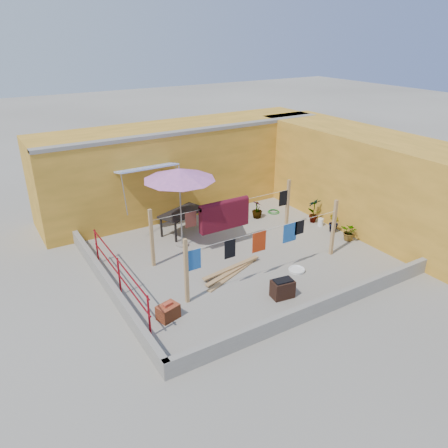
{
  "coord_description": "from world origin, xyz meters",
  "views": [
    {
      "loc": [
        -6.6,
        -9.94,
        6.45
      ],
      "look_at": [
        -0.36,
        0.3,
        1.04
      ],
      "focal_mm": 35.0,
      "sensor_mm": 36.0,
      "label": 1
    }
  ],
  "objects_px": {
    "brazier": "(282,288)",
    "water_jug_b": "(298,226)",
    "brick_stack": "(168,312)",
    "green_hose": "(274,212)",
    "outdoor_table": "(182,214)",
    "plant_back_a": "(229,212)",
    "patio_umbrella": "(179,175)",
    "white_basin": "(297,270)",
    "water_jug_a": "(321,222)"
  },
  "relations": [
    {
      "from": "brick_stack",
      "to": "green_hose",
      "type": "relative_size",
      "value": 1.29
    },
    {
      "from": "outdoor_table",
      "to": "water_jug_a",
      "type": "bearing_deg",
      "value": -25.15
    },
    {
      "from": "white_basin",
      "to": "green_hose",
      "type": "bearing_deg",
      "value": 61.41
    },
    {
      "from": "patio_umbrella",
      "to": "plant_back_a",
      "type": "xyz_separation_m",
      "value": [
        2.33,
        0.88,
        -2.04
      ]
    },
    {
      "from": "water_jug_a",
      "to": "plant_back_a",
      "type": "height_order",
      "value": "plant_back_a"
    },
    {
      "from": "patio_umbrella",
      "to": "outdoor_table",
      "type": "xyz_separation_m",
      "value": [
        0.48,
        0.9,
        -1.71
      ]
    },
    {
      "from": "white_basin",
      "to": "water_jug_a",
      "type": "relative_size",
      "value": 1.54
    },
    {
      "from": "patio_umbrella",
      "to": "plant_back_a",
      "type": "relative_size",
      "value": 4.05
    },
    {
      "from": "outdoor_table",
      "to": "white_basin",
      "type": "xyz_separation_m",
      "value": [
        1.62,
        -4.1,
        -0.64
      ]
    },
    {
      "from": "white_basin",
      "to": "water_jug_a",
      "type": "bearing_deg",
      "value": 36.06
    },
    {
      "from": "outdoor_table",
      "to": "green_hose",
      "type": "bearing_deg",
      "value": -3.43
    },
    {
      "from": "water_jug_b",
      "to": "green_hose",
      "type": "relative_size",
      "value": 0.72
    },
    {
      "from": "brazier",
      "to": "water_jug_a",
      "type": "xyz_separation_m",
      "value": [
        3.97,
        2.85,
        -0.11
      ]
    },
    {
      "from": "brick_stack",
      "to": "white_basin",
      "type": "relative_size",
      "value": 1.2
    },
    {
      "from": "plant_back_a",
      "to": "water_jug_a",
      "type": "bearing_deg",
      "value": -38.6
    },
    {
      "from": "brick_stack",
      "to": "plant_back_a",
      "type": "relative_size",
      "value": 0.82
    },
    {
      "from": "outdoor_table",
      "to": "brazier",
      "type": "height_order",
      "value": "outdoor_table"
    },
    {
      "from": "brazier",
      "to": "white_basin",
      "type": "distance_m",
      "value": 1.45
    },
    {
      "from": "white_basin",
      "to": "water_jug_b",
      "type": "relative_size",
      "value": 1.49
    },
    {
      "from": "brazier",
      "to": "water_jug_a",
      "type": "height_order",
      "value": "brazier"
    },
    {
      "from": "brazier",
      "to": "water_jug_a",
      "type": "relative_size",
      "value": 1.97
    },
    {
      "from": "patio_umbrella",
      "to": "white_basin",
      "type": "bearing_deg",
      "value": -56.73
    },
    {
      "from": "patio_umbrella",
      "to": "outdoor_table",
      "type": "bearing_deg",
      "value": 61.99
    },
    {
      "from": "outdoor_table",
      "to": "plant_back_a",
      "type": "bearing_deg",
      "value": -0.76
    },
    {
      "from": "water_jug_b",
      "to": "green_hose",
      "type": "height_order",
      "value": "water_jug_b"
    },
    {
      "from": "water_jug_a",
      "to": "water_jug_b",
      "type": "bearing_deg",
      "value": 171.27
    },
    {
      "from": "brick_stack",
      "to": "water_jug_b",
      "type": "relative_size",
      "value": 1.8
    },
    {
      "from": "outdoor_table",
      "to": "plant_back_a",
      "type": "xyz_separation_m",
      "value": [
        1.85,
        -0.02,
        -0.33
      ]
    },
    {
      "from": "brazier",
      "to": "plant_back_a",
      "type": "xyz_separation_m",
      "value": [
        1.41,
        4.9,
        0.1
      ]
    },
    {
      "from": "water_jug_a",
      "to": "green_hose",
      "type": "relative_size",
      "value": 0.69
    },
    {
      "from": "patio_umbrella",
      "to": "water_jug_a",
      "type": "relative_size",
      "value": 9.14
    },
    {
      "from": "outdoor_table",
      "to": "water_jug_b",
      "type": "height_order",
      "value": "outdoor_table"
    },
    {
      "from": "brazier",
      "to": "white_basin",
      "type": "height_order",
      "value": "brazier"
    },
    {
      "from": "water_jug_a",
      "to": "plant_back_a",
      "type": "distance_m",
      "value": 3.29
    },
    {
      "from": "outdoor_table",
      "to": "white_basin",
      "type": "height_order",
      "value": "outdoor_table"
    },
    {
      "from": "patio_umbrella",
      "to": "water_jug_b",
      "type": "relative_size",
      "value": 8.85
    },
    {
      "from": "brazier",
      "to": "water_jug_b",
      "type": "relative_size",
      "value": 1.91
    },
    {
      "from": "water_jug_a",
      "to": "plant_back_a",
      "type": "relative_size",
      "value": 0.44
    },
    {
      "from": "brazier",
      "to": "plant_back_a",
      "type": "bearing_deg",
      "value": 73.95
    },
    {
      "from": "patio_umbrella",
      "to": "water_jug_a",
      "type": "bearing_deg",
      "value": -13.45
    },
    {
      "from": "patio_umbrella",
      "to": "brazier",
      "type": "relative_size",
      "value": 4.63
    },
    {
      "from": "water_jug_b",
      "to": "outdoor_table",
      "type": "bearing_deg",
      "value": 151.0
    },
    {
      "from": "patio_umbrella",
      "to": "plant_back_a",
      "type": "bearing_deg",
      "value": 20.63
    },
    {
      "from": "outdoor_table",
      "to": "plant_back_a",
      "type": "height_order",
      "value": "outdoor_table"
    },
    {
      "from": "brick_stack",
      "to": "water_jug_a",
      "type": "relative_size",
      "value": 1.86
    },
    {
      "from": "water_jug_b",
      "to": "white_basin",
      "type": "bearing_deg",
      "value": -130.47
    },
    {
      "from": "water_jug_b",
      "to": "brazier",
      "type": "bearing_deg",
      "value": -135.44
    },
    {
      "from": "brazier",
      "to": "outdoor_table",
      "type": "bearing_deg",
      "value": 95.12
    },
    {
      "from": "plant_back_a",
      "to": "brick_stack",
      "type": "bearing_deg",
      "value": -136.04
    },
    {
      "from": "outdoor_table",
      "to": "plant_back_a",
      "type": "distance_m",
      "value": 1.88
    }
  ]
}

